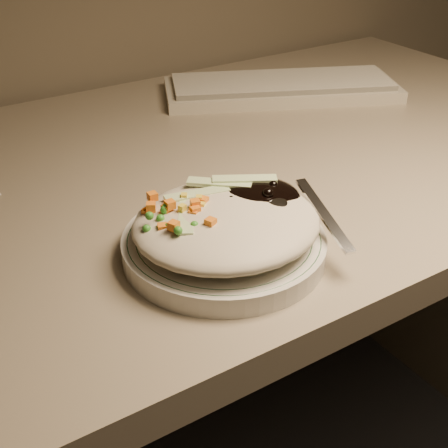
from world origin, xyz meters
TOP-DOWN VIEW (x-y plane):
  - desk at (0.00, 1.38)m, footprint 1.40×0.70m
  - plate at (-0.05, 1.17)m, footprint 0.21×0.21m
  - plate_rim at (-0.05, 1.17)m, footprint 0.20×0.20m
  - meal at (-0.04, 1.17)m, footprint 0.20×0.19m
  - keyboard at (0.30, 1.53)m, footprint 0.41×0.29m

SIDE VIEW (x-z plane):
  - desk at x=0.00m, z-range 0.17..0.91m
  - plate at x=-0.05m, z-range 0.74..0.76m
  - keyboard at x=0.30m, z-range 0.74..0.77m
  - plate_rim at x=-0.05m, z-range 0.76..0.76m
  - meal at x=-0.04m, z-range 0.76..0.81m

